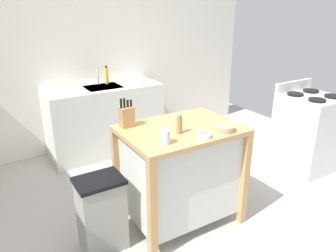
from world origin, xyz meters
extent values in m
plane|color=#ADA8A0|center=(0.00, 0.00, 0.00)|extent=(6.01, 6.01, 0.00)
cube|color=silver|center=(0.00, 2.27, 1.30)|extent=(5.01, 0.10, 2.60)
cube|color=tan|center=(0.11, 0.17, 0.89)|extent=(0.97, 0.71, 0.04)
cube|color=silver|center=(0.11, 0.17, 0.48)|extent=(0.87, 0.61, 0.77)
cube|color=tan|center=(-0.35, -0.16, 0.43)|extent=(0.06, 0.06, 0.87)
cube|color=tan|center=(0.56, -0.16, 0.43)|extent=(0.06, 0.06, 0.87)
cube|color=tan|center=(-0.35, 0.50, 0.43)|extent=(0.06, 0.06, 0.87)
cube|color=tan|center=(0.56, 0.50, 0.43)|extent=(0.06, 0.06, 0.87)
cube|color=#AD7F4C|center=(-0.26, 0.43, 0.99)|extent=(0.11, 0.09, 0.17)
cylinder|color=black|center=(-0.30, 0.43, 1.11)|extent=(0.02, 0.02, 0.08)
cylinder|color=black|center=(-0.27, 0.43, 1.11)|extent=(0.02, 0.02, 0.08)
cylinder|color=black|center=(-0.25, 0.43, 1.11)|extent=(0.02, 0.02, 0.06)
cylinder|color=black|center=(-0.22, 0.43, 1.10)|extent=(0.02, 0.02, 0.06)
cylinder|color=tan|center=(0.37, -0.08, 0.93)|extent=(0.16, 0.16, 0.05)
cylinder|color=brown|center=(0.37, -0.08, 0.95)|extent=(0.13, 0.13, 0.01)
cylinder|color=silver|center=(0.14, -0.10, 0.92)|extent=(0.11, 0.11, 0.03)
cylinder|color=gray|center=(0.14, -0.10, 0.94)|extent=(0.09, 0.09, 0.01)
cylinder|color=silver|center=(-0.17, -0.04, 0.96)|extent=(0.07, 0.07, 0.11)
cylinder|color=#9E7042|center=(0.03, 0.07, 0.97)|extent=(0.04, 0.04, 0.14)
sphere|color=#99999E|center=(0.03, 0.07, 1.06)|extent=(0.03, 0.03, 0.03)
cube|color=gray|center=(-0.62, 0.19, 0.30)|extent=(0.34, 0.26, 0.60)
cube|color=black|center=(-0.62, 0.19, 0.61)|extent=(0.36, 0.28, 0.03)
cube|color=silver|center=(0.09, 1.92, 0.45)|extent=(1.44, 0.60, 0.89)
cube|color=silver|center=(0.09, 1.90, 0.88)|extent=(0.44, 0.36, 0.03)
cylinder|color=#B7BCC1|center=(0.09, 2.06, 1.00)|extent=(0.02, 0.02, 0.22)
cylinder|color=yellow|center=(0.19, 2.03, 0.99)|extent=(0.05, 0.05, 0.21)
cylinder|color=black|center=(0.19, 2.03, 1.11)|extent=(0.03, 0.03, 0.02)
cube|color=silver|center=(1.96, 0.24, 0.45)|extent=(0.60, 0.60, 0.89)
cube|color=silver|center=(1.96, 0.52, 0.95)|extent=(0.60, 0.04, 0.12)
cylinder|color=black|center=(1.82, 0.10, 0.90)|extent=(0.18, 0.18, 0.02)
cylinder|color=black|center=(2.10, 0.10, 0.90)|extent=(0.18, 0.18, 0.02)
cylinder|color=black|center=(1.82, 0.38, 0.90)|extent=(0.18, 0.18, 0.02)
cylinder|color=black|center=(2.10, 0.38, 0.90)|extent=(0.18, 0.18, 0.02)
camera|label=1|loc=(-1.28, -1.91, 1.87)|focal=34.55mm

